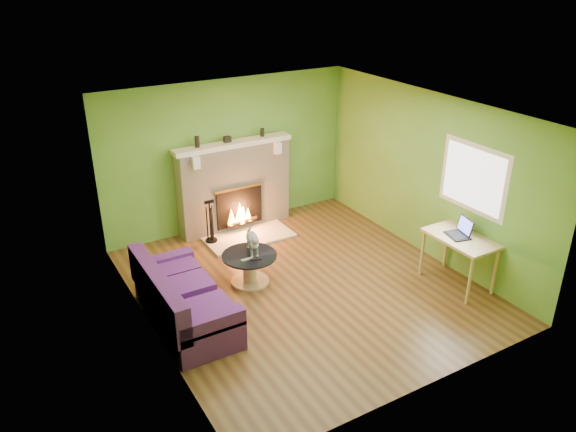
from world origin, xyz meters
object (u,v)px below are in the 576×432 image
sofa (182,301)px  desk (460,243)px  cat (252,241)px  coffee_table (250,266)px

sofa → desk: size_ratio=1.79×
desk → cat: bearing=147.1°
sofa → coffee_table: bearing=20.7°
sofa → coffee_table: 1.31m
coffee_table → desk: bearing=-31.2°
cat → sofa: bearing=-142.9°
coffee_table → cat: 0.39m
sofa → cat: 1.43m
coffee_table → cat: bearing=32.0°
sofa → cat: size_ratio=3.17×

